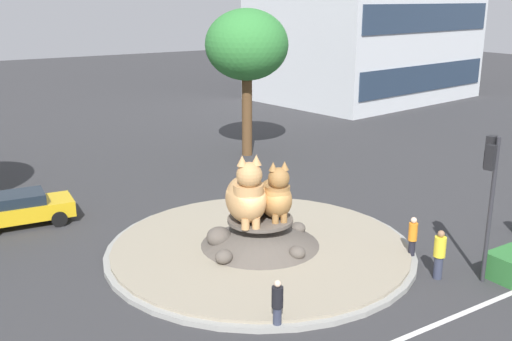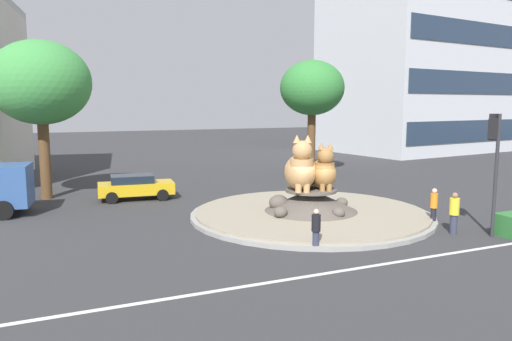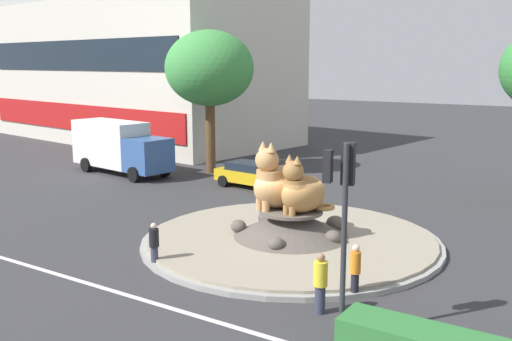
{
  "view_description": "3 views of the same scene",
  "coord_description": "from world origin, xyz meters",
  "px_view_note": "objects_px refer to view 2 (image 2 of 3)",
  "views": [
    {
      "loc": [
        -11.24,
        -17.16,
        9.11
      ],
      "look_at": [
        1.04,
        1.9,
        2.52
      ],
      "focal_mm": 41.79,
      "sensor_mm": 36.0,
      "label": 1
    },
    {
      "loc": [
        -11.56,
        -19.88,
        5.31
      ],
      "look_at": [
        -1.85,
        2.28,
        2.03
      ],
      "focal_mm": 34.39,
      "sensor_mm": 36.0,
      "label": 2
    },
    {
      "loc": [
        10.61,
        -18.76,
        6.85
      ],
      "look_at": [
        -1.86,
        0.4,
        2.59
      ],
      "focal_mm": 40.87,
      "sensor_mm": 36.0,
      "label": 3
    }
  ],
  "objects_px": {
    "cat_statue_tabby": "(323,172)",
    "pedestrian_black_shirt": "(316,229)",
    "traffic_light_mast": "(494,147)",
    "second_tree_near_tower": "(40,83)",
    "broadleaf_tree_behind_island": "(312,89)",
    "cat_statue_calico": "(301,170)",
    "hatchback_near_shophouse": "(135,186)",
    "pedestrian_yellow_shirt": "(454,212)",
    "pedestrian_orange_shirt": "(434,205)"
  },
  "relations": [
    {
      "from": "cat_statue_tabby",
      "to": "pedestrian_yellow_shirt",
      "type": "distance_m",
      "value": 6.03
    },
    {
      "from": "traffic_light_mast",
      "to": "pedestrian_black_shirt",
      "type": "bearing_deg",
      "value": 70.07
    },
    {
      "from": "cat_statue_calico",
      "to": "pedestrian_orange_shirt",
      "type": "relative_size",
      "value": 1.65
    },
    {
      "from": "broadleaf_tree_behind_island",
      "to": "pedestrian_orange_shirt",
      "type": "distance_m",
      "value": 17.14
    },
    {
      "from": "broadleaf_tree_behind_island",
      "to": "pedestrian_black_shirt",
      "type": "bearing_deg",
      "value": -119.5
    },
    {
      "from": "pedestrian_black_shirt",
      "to": "second_tree_near_tower",
      "type": "bearing_deg",
      "value": -167.23
    },
    {
      "from": "pedestrian_yellow_shirt",
      "to": "pedestrian_black_shirt",
      "type": "height_order",
      "value": "pedestrian_yellow_shirt"
    },
    {
      "from": "pedestrian_yellow_shirt",
      "to": "pedestrian_orange_shirt",
      "type": "relative_size",
      "value": 1.06
    },
    {
      "from": "pedestrian_black_shirt",
      "to": "hatchback_near_shophouse",
      "type": "distance_m",
      "value": 13.19
    },
    {
      "from": "pedestrian_yellow_shirt",
      "to": "broadleaf_tree_behind_island",
      "type": "bearing_deg",
      "value": 158.42
    },
    {
      "from": "pedestrian_yellow_shirt",
      "to": "pedestrian_black_shirt",
      "type": "bearing_deg",
      "value": -103.21
    },
    {
      "from": "pedestrian_yellow_shirt",
      "to": "pedestrian_orange_shirt",
      "type": "distance_m",
      "value": 1.57
    },
    {
      "from": "cat_statue_calico",
      "to": "hatchback_near_shophouse",
      "type": "xyz_separation_m",
      "value": [
        -6.3,
        7.67,
        -1.54
      ]
    },
    {
      "from": "pedestrian_orange_shirt",
      "to": "hatchback_near_shophouse",
      "type": "xyz_separation_m",
      "value": [
        -11.09,
        11.2,
        -0.12
      ]
    },
    {
      "from": "cat_statue_tabby",
      "to": "broadleaf_tree_behind_island",
      "type": "distance_m",
      "value": 14.84
    },
    {
      "from": "pedestrian_black_shirt",
      "to": "pedestrian_orange_shirt",
      "type": "distance_m",
      "value": 6.88
    },
    {
      "from": "cat_statue_tabby",
      "to": "pedestrian_orange_shirt",
      "type": "distance_m",
      "value": 5.13
    },
    {
      "from": "broadleaf_tree_behind_island",
      "to": "traffic_light_mast",
      "type": "bearing_deg",
      "value": -97.23
    },
    {
      "from": "cat_statue_calico",
      "to": "second_tree_near_tower",
      "type": "height_order",
      "value": "second_tree_near_tower"
    },
    {
      "from": "cat_statue_calico",
      "to": "pedestrian_yellow_shirt",
      "type": "xyz_separation_m",
      "value": [
        4.43,
        -5.05,
        -1.38
      ]
    },
    {
      "from": "cat_statue_tabby",
      "to": "pedestrian_black_shirt",
      "type": "distance_m",
      "value": 5.73
    },
    {
      "from": "cat_statue_tabby",
      "to": "second_tree_near_tower",
      "type": "distance_m",
      "value": 16.28
    },
    {
      "from": "traffic_light_mast",
      "to": "hatchback_near_shophouse",
      "type": "relative_size",
      "value": 1.16
    },
    {
      "from": "cat_statue_tabby",
      "to": "pedestrian_orange_shirt",
      "type": "height_order",
      "value": "cat_statue_tabby"
    },
    {
      "from": "traffic_light_mast",
      "to": "pedestrian_orange_shirt",
      "type": "bearing_deg",
      "value": 3.58
    },
    {
      "from": "pedestrian_orange_shirt",
      "to": "hatchback_near_shophouse",
      "type": "bearing_deg",
      "value": -144.76
    },
    {
      "from": "broadleaf_tree_behind_island",
      "to": "second_tree_near_tower",
      "type": "distance_m",
      "value": 18.77
    },
    {
      "from": "pedestrian_orange_shirt",
      "to": "broadleaf_tree_behind_island",
      "type": "bearing_deg",
      "value": 160.0
    },
    {
      "from": "cat_statue_calico",
      "to": "pedestrian_black_shirt",
      "type": "distance_m",
      "value": 5.38
    },
    {
      "from": "cat_statue_calico",
      "to": "pedestrian_yellow_shirt",
      "type": "relative_size",
      "value": 1.56
    },
    {
      "from": "second_tree_near_tower",
      "to": "pedestrian_orange_shirt",
      "type": "xyz_separation_m",
      "value": [
        15.65,
        -13.49,
        -5.58
      ]
    },
    {
      "from": "second_tree_near_tower",
      "to": "pedestrian_black_shirt",
      "type": "height_order",
      "value": "second_tree_near_tower"
    },
    {
      "from": "cat_statue_calico",
      "to": "pedestrian_yellow_shirt",
      "type": "height_order",
      "value": "cat_statue_calico"
    },
    {
      "from": "traffic_light_mast",
      "to": "second_tree_near_tower",
      "type": "relative_size",
      "value": 0.56
    },
    {
      "from": "broadleaf_tree_behind_island",
      "to": "pedestrian_orange_shirt",
      "type": "relative_size",
      "value": 5.25
    },
    {
      "from": "cat_statue_tabby",
      "to": "pedestrian_yellow_shirt",
      "type": "height_order",
      "value": "cat_statue_tabby"
    },
    {
      "from": "pedestrian_orange_shirt",
      "to": "cat_statue_calico",
      "type": "bearing_deg",
      "value": -135.81
    },
    {
      "from": "cat_statue_tabby",
      "to": "pedestrian_black_shirt",
      "type": "height_order",
      "value": "cat_statue_tabby"
    },
    {
      "from": "cat_statue_calico",
      "to": "hatchback_near_shophouse",
      "type": "distance_m",
      "value": 10.04
    },
    {
      "from": "traffic_light_mast",
      "to": "second_tree_near_tower",
      "type": "height_order",
      "value": "second_tree_near_tower"
    },
    {
      "from": "second_tree_near_tower",
      "to": "pedestrian_yellow_shirt",
      "type": "bearing_deg",
      "value": -44.5
    },
    {
      "from": "pedestrian_orange_shirt",
      "to": "pedestrian_black_shirt",
      "type": "bearing_deg",
      "value": -88.95
    },
    {
      "from": "cat_statue_tabby",
      "to": "second_tree_near_tower",
      "type": "height_order",
      "value": "second_tree_near_tower"
    },
    {
      "from": "broadleaf_tree_behind_island",
      "to": "second_tree_near_tower",
      "type": "relative_size",
      "value": 0.97
    },
    {
      "from": "pedestrian_yellow_shirt",
      "to": "pedestrian_orange_shirt",
      "type": "bearing_deg",
      "value": 155.66
    },
    {
      "from": "broadleaf_tree_behind_island",
      "to": "hatchback_near_shophouse",
      "type": "distance_m",
      "value": 15.88
    },
    {
      "from": "second_tree_near_tower",
      "to": "broadleaf_tree_behind_island",
      "type": "bearing_deg",
      "value": 7.47
    },
    {
      "from": "second_tree_near_tower",
      "to": "pedestrian_orange_shirt",
      "type": "bearing_deg",
      "value": -40.76
    },
    {
      "from": "second_tree_near_tower",
      "to": "pedestrian_black_shirt",
      "type": "xyz_separation_m",
      "value": [
        8.89,
        -14.75,
        -5.64
      ]
    },
    {
      "from": "broadleaf_tree_behind_island",
      "to": "second_tree_near_tower",
      "type": "bearing_deg",
      "value": -172.53
    }
  ]
}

